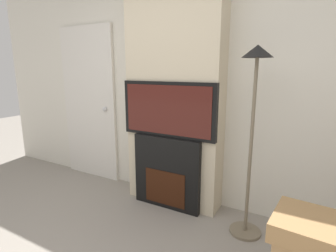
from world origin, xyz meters
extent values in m
cube|color=silver|center=(0.00, 2.03, 1.35)|extent=(6.00, 0.06, 2.70)
cube|color=beige|center=(0.00, 1.86, 1.35)|extent=(1.05, 0.28, 2.70)
cube|color=black|center=(0.00, 1.72, 0.39)|extent=(0.76, 0.14, 0.79)
cube|color=#33160A|center=(0.00, 1.64, 0.24)|extent=(0.47, 0.01, 0.38)
cube|color=black|center=(0.00, 1.72, 1.07)|extent=(1.05, 0.06, 0.57)
cube|color=#471914|center=(0.00, 1.68, 1.07)|extent=(0.96, 0.01, 0.50)
cylinder|color=#726651|center=(0.86, 1.63, 0.01)|extent=(0.28, 0.28, 0.03)
cylinder|color=#726651|center=(0.86, 1.63, 0.80)|extent=(0.03, 0.03, 1.55)
cone|color=black|center=(0.86, 1.63, 1.62)|extent=(0.25, 0.25, 0.10)
cube|color=#A37A4C|center=(1.39, 0.95, 0.60)|extent=(0.50, 0.44, 0.11)
cube|color=silver|center=(-1.37, 1.98, 1.01)|extent=(0.89, 0.04, 2.03)
sphere|color=silver|center=(-1.05, 1.94, 0.97)|extent=(0.06, 0.06, 0.06)
camera|label=1|loc=(1.28, -0.61, 1.49)|focal=28.00mm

